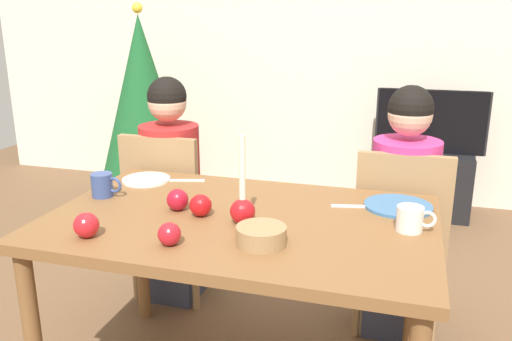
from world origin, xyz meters
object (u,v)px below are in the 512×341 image
at_px(tv, 431,121).
at_px(plate_left, 146,180).
at_px(apple_far_edge, 169,234).
at_px(apple_near_candle, 178,199).
at_px(chair_right, 400,232).
at_px(christmas_tree, 143,102).
at_px(person_right_child, 402,217).
at_px(candle_centerpiece, 243,206).
at_px(apple_by_left_plate, 201,205).
at_px(mug_left, 103,185).
at_px(apple_by_right_mug, 86,225).
at_px(bowl_walnuts, 261,235).
at_px(dining_table, 241,238).
at_px(chair_left, 169,207).
at_px(plate_right, 398,206).
at_px(person_left_child, 172,194).
at_px(mug_right, 411,219).
at_px(tv_stand, 425,183).

bearing_deg(tv, plate_left, -121.95).
bearing_deg(apple_far_edge, apple_near_candle, 109.69).
distance_m(chair_right, christmas_tree, 2.45).
height_order(person_right_child, tv, person_right_child).
distance_m(chair_right, person_right_child, 0.07).
height_order(candle_centerpiece, apple_by_left_plate, candle_centerpiece).
xyz_separation_m(mug_left, apple_by_right_mug, (0.17, -0.38, -0.01)).
height_order(candle_centerpiece, mug_left, candle_centerpiece).
xyz_separation_m(mug_left, bowl_walnuts, (0.74, -0.27, -0.02)).
height_order(dining_table, person_right_child, person_right_child).
relative_size(chair_left, mug_left, 6.87).
height_order(christmas_tree, apple_far_edge, christmas_tree).
xyz_separation_m(person_right_child, tv, (0.15, 1.66, 0.14)).
bearing_deg(chair_left, plate_right, -16.80).
height_order(person_left_child, apple_far_edge, person_left_child).
height_order(plate_right, apple_by_right_mug, apple_by_right_mug).
distance_m(bowl_walnuts, apple_by_right_mug, 0.58).
xyz_separation_m(plate_left, apple_far_edge, (0.40, -0.59, 0.03)).
bearing_deg(candle_centerpiece, plate_left, 148.03).
height_order(chair_right, bowl_walnuts, chair_right).
bearing_deg(plate_left, christmas_tree, 118.49).
distance_m(mug_right, apple_by_right_mug, 1.09).
bearing_deg(person_left_child, chair_right, -1.62).
height_order(tv_stand, apple_near_candle, apple_near_candle).
distance_m(plate_right, apple_by_right_mug, 1.14).
bearing_deg(person_right_child, tv, 84.85).
height_order(person_left_child, plate_right, person_left_child).
bearing_deg(mug_right, dining_table, -175.89).
xyz_separation_m(chair_right, tv_stand, (0.15, 1.69, -0.27)).
distance_m(person_left_child, mug_left, 0.62).
bearing_deg(apple_by_right_mug, plate_left, 99.81).
bearing_deg(apple_by_right_mug, person_right_child, 43.88).
height_order(candle_centerpiece, apple_by_right_mug, candle_centerpiece).
relative_size(person_right_child, plate_left, 5.57).
height_order(candle_centerpiece, plate_left, candle_centerpiece).
distance_m(plate_left, apple_by_right_mug, 0.62).
bearing_deg(apple_by_right_mug, bowl_walnuts, 10.81).
bearing_deg(plate_right, apple_far_edge, -140.77).
bearing_deg(person_right_child, apple_far_edge, -126.96).
height_order(mug_left, apple_far_edge, mug_left).
height_order(chair_left, bowl_walnuts, chair_left).
distance_m(plate_right, bowl_walnuts, 0.63).
relative_size(mug_right, apple_far_edge, 1.75).
height_order(candle_centerpiece, plate_right, candle_centerpiece).
relative_size(dining_table, plate_right, 5.45).
distance_m(tv, apple_far_edge, 2.74).
xyz_separation_m(tv, apple_near_candle, (-0.96, -2.30, 0.08)).
bearing_deg(mug_right, person_left_child, 153.15).
distance_m(chair_left, person_left_child, 0.07).
bearing_deg(apple_by_left_plate, chair_left, 124.75).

